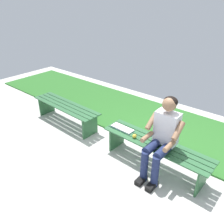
{
  "coord_description": "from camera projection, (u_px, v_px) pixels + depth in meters",
  "views": [
    {
      "loc": [
        -1.35,
        2.67,
        2.48
      ],
      "look_at": [
        0.75,
        0.15,
        0.79
      ],
      "focal_mm": 36.42,
      "sensor_mm": 36.0,
      "label": 1
    }
  ],
  "objects": [
    {
      "name": "bench_near",
      "position": [
        155.0,
        148.0,
        3.56
      ],
      "size": [
        1.82,
        0.48,
        0.44
      ],
      "rotation": [
        0.0,
        0.0,
        -0.03
      ],
      "color": "#2D6038",
      "rests_on": "ground"
    },
    {
      "name": "apple",
      "position": [
        134.0,
        136.0,
        3.62
      ],
      "size": [
        0.07,
        0.07,
        0.07
      ],
      "primitive_type": "sphere",
      "color": "gold",
      "rests_on": "bench_near"
    },
    {
      "name": "book_open",
      "position": [
        122.0,
        128.0,
        3.89
      ],
      "size": [
        0.42,
        0.17,
        0.02
      ],
      "rotation": [
        0.0,
        0.0,
        -0.03
      ],
      "color": "white",
      "rests_on": "bench_near"
    },
    {
      "name": "bench_far",
      "position": [
        66.0,
        109.0,
        4.79
      ],
      "size": [
        1.71,
        0.48,
        0.44
      ],
      "rotation": [
        0.0,
        0.0,
        -0.03
      ],
      "color": "#2D6038",
      "rests_on": "ground"
    },
    {
      "name": "person_seated",
      "position": [
        162.0,
        136.0,
        3.26
      ],
      "size": [
        0.5,
        0.69,
        1.25
      ],
      "color": "silver",
      "rests_on": "ground"
    },
    {
      "name": "ground_plane",
      "position": [
        63.0,
        169.0,
        3.66
      ],
      "size": [
        10.0,
        7.0,
        0.04
      ],
      "primitive_type": "cube",
      "color": "beige"
    },
    {
      "name": "grass_strip",
      "position": [
        141.0,
        116.0,
        5.19
      ],
      "size": [
        9.0,
        1.79,
        0.03
      ],
      "primitive_type": "cube",
      "color": "#2D6B28",
      "rests_on": "ground"
    }
  ]
}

